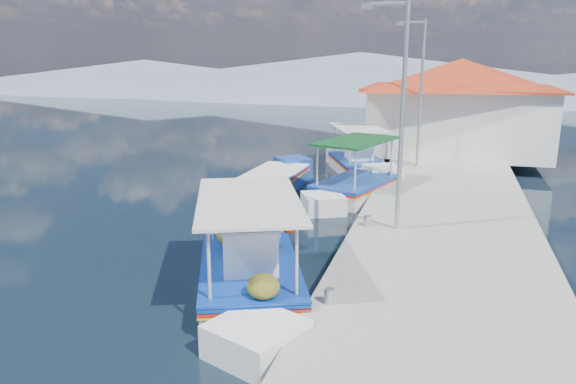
# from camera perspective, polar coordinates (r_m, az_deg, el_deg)

# --- Properties ---
(ground) EXTENTS (160.00, 160.00, 0.00)m
(ground) POSITION_cam_1_polar(r_m,az_deg,el_deg) (14.63, -7.95, -6.43)
(ground) COLOR black
(ground) RESTS_ON ground
(quay) EXTENTS (5.00, 44.00, 0.50)m
(quay) POSITION_cam_1_polar(r_m,az_deg,el_deg) (19.07, 16.28, -1.13)
(quay) COLOR #9E9C94
(quay) RESTS_ON ground
(bollards) EXTENTS (0.20, 17.20, 0.30)m
(bollards) POSITION_cam_1_polar(r_m,az_deg,el_deg) (18.34, 9.78, -0.07)
(bollards) COLOR #A5A8AD
(bollards) RESTS_ON quay
(main_caique) EXTENTS (3.92, 6.72, 2.40)m
(main_caique) POSITION_cam_1_polar(r_m,az_deg,el_deg) (12.17, -3.77, -8.39)
(main_caique) COLOR white
(main_caique) RESTS_ON ground
(caique_green_canopy) EXTENTS (3.17, 6.06, 2.39)m
(caique_green_canopy) POSITION_cam_1_polar(r_m,az_deg,el_deg) (20.03, 6.99, 0.40)
(caique_green_canopy) COLOR white
(caique_green_canopy) RESTS_ON ground
(caique_blue_hull) EXTENTS (1.96, 6.11, 1.09)m
(caique_blue_hull) POSITION_cam_1_polar(r_m,az_deg,el_deg) (21.27, -1.30, 1.16)
(caique_blue_hull) COLOR #1A419F
(caique_blue_hull) RESTS_ON ground
(caique_far) EXTENTS (3.53, 5.80, 2.23)m
(caique_far) POSITION_cam_1_polar(r_m,az_deg,el_deg) (24.36, 7.30, 3.04)
(caique_far) COLOR white
(caique_far) RESTS_ON ground
(harbor_building) EXTENTS (10.49, 10.49, 4.40)m
(harbor_building) POSITION_cam_1_polar(r_m,az_deg,el_deg) (27.53, 17.46, 8.77)
(harbor_building) COLOR silver
(harbor_building) RESTS_ON quay
(lamp_post_near) EXTENTS (1.21, 0.14, 6.00)m
(lamp_post_near) POSITION_cam_1_polar(r_m,az_deg,el_deg) (14.53, 11.57, 8.92)
(lamp_post_near) COLOR #A5A8AD
(lamp_post_near) RESTS_ON quay
(lamp_post_far) EXTENTS (1.21, 0.14, 6.00)m
(lamp_post_far) POSITION_cam_1_polar(r_m,az_deg,el_deg) (23.49, 13.58, 10.81)
(lamp_post_far) COLOR #A5A8AD
(lamp_post_far) RESTS_ON quay
(mountain_ridge) EXTENTS (171.40, 96.00, 5.50)m
(mountain_ridge) POSITION_cam_1_polar(r_m,az_deg,el_deg) (68.49, 17.36, 11.16)
(mountain_ridge) COLOR gray
(mountain_ridge) RESTS_ON ground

